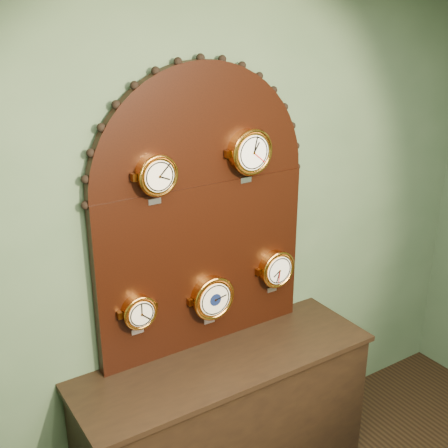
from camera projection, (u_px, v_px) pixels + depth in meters
wall_back at (198, 242)px, 2.99m from camera, size 4.00×0.00×4.00m
shop_counter at (226, 425)px, 3.14m from camera, size 1.60×0.50×0.80m
display_board at (203, 204)px, 2.87m from camera, size 1.26×0.06×1.53m
roman_clock at (156, 175)px, 2.60m from camera, size 0.20×0.08×0.25m
arabic_clock at (250, 152)px, 2.85m from camera, size 0.24×0.08×0.29m
hygrometer at (139, 312)px, 2.78m from camera, size 0.18×0.08×0.23m
barometer at (212, 297)px, 3.00m from camera, size 0.24×0.08×0.29m
tide_clock at (276, 269)px, 3.20m from camera, size 0.22×0.08×0.27m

